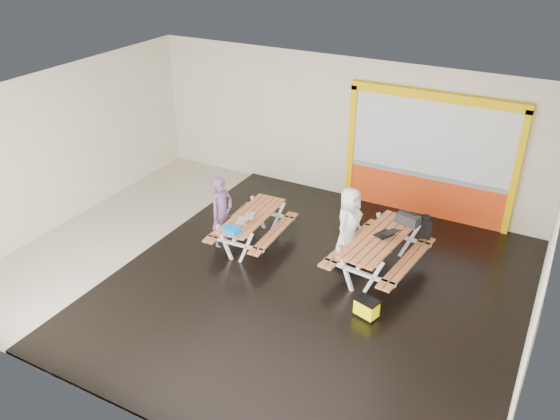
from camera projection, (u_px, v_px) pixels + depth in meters
The scene contains 14 objects.
room at pixel (257, 195), 10.62m from camera, with size 10.02×8.02×3.52m.
deck at pixel (315, 289), 10.91m from camera, with size 7.50×7.98×0.05m, color black.
kiosk at pixel (429, 159), 12.90m from camera, with size 3.88×0.16×3.00m.
picnic_table_left at pixel (252, 222), 12.07m from camera, with size 1.37×1.96×0.77m.
picnic_table_right at pixel (379, 246), 11.08m from camera, with size 1.72×2.33×0.87m.
person_left at pixel (222, 213), 11.97m from camera, with size 0.58×0.38×1.60m, color #604566.
person_right at pixel (349, 224), 11.35m from camera, with size 0.76×0.49×1.55m, color white.
laptop_left at pixel (245, 219), 11.72m from camera, with size 0.45×0.43×0.16m.
laptop_right at pixel (386, 234), 10.99m from camera, with size 0.51×0.49×0.17m.
blue_pouch at pixel (232, 230), 11.32m from camera, with size 0.34×0.24×0.10m, color #006DE7.
toolbox at pixel (408, 219), 11.38m from camera, with size 0.51×0.34×0.27m.
backpack at pixel (425, 227), 11.48m from camera, with size 0.31×0.23×0.48m.
dark_case at pixel (345, 261), 11.60m from camera, with size 0.41×0.31×0.15m, color black.
fluke_bag at pixel (366, 308), 10.07m from camera, with size 0.48×0.38×0.36m.
Camera 1 is at (4.87, -8.16, 6.50)m, focal length 36.63 mm.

